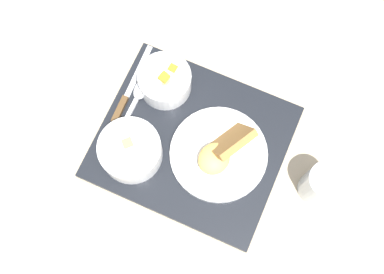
{
  "coord_description": "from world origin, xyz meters",
  "views": [
    {
      "loc": [
        0.11,
        -0.25,
        0.99
      ],
      "look_at": [
        0.0,
        0.0,
        0.05
      ],
      "focal_mm": 45.0,
      "sensor_mm": 36.0,
      "label": 1
    }
  ],
  "objects_px": {
    "plate_main": "(219,153)",
    "knife": "(126,97)",
    "bowl_soup": "(130,150)",
    "spoon": "(138,96)",
    "bowl_salad": "(165,80)",
    "glass_water": "(320,185)"
  },
  "relations": [
    {
      "from": "bowl_soup",
      "to": "spoon",
      "type": "height_order",
      "value": "bowl_soup"
    },
    {
      "from": "plate_main",
      "to": "bowl_salad",
      "type": "bearing_deg",
      "value": 150.22
    },
    {
      "from": "bowl_salad",
      "to": "plate_main",
      "type": "distance_m",
      "value": 0.19
    },
    {
      "from": "plate_main",
      "to": "glass_water",
      "type": "xyz_separation_m",
      "value": [
        0.21,
        0.02,
        0.01
      ]
    },
    {
      "from": "knife",
      "to": "glass_water",
      "type": "height_order",
      "value": "glass_water"
    },
    {
      "from": "bowl_salad",
      "to": "bowl_soup",
      "type": "relative_size",
      "value": 0.88
    },
    {
      "from": "glass_water",
      "to": "bowl_salad",
      "type": "bearing_deg",
      "value": 168.42
    },
    {
      "from": "bowl_salad",
      "to": "glass_water",
      "type": "bearing_deg",
      "value": -11.58
    },
    {
      "from": "plate_main",
      "to": "glass_water",
      "type": "bearing_deg",
      "value": 4.91
    },
    {
      "from": "spoon",
      "to": "plate_main",
      "type": "bearing_deg",
      "value": -102.3
    },
    {
      "from": "bowl_soup",
      "to": "spoon",
      "type": "xyz_separation_m",
      "value": [
        -0.04,
        0.12,
        -0.03
      ]
    },
    {
      "from": "plate_main",
      "to": "spoon",
      "type": "height_order",
      "value": "plate_main"
    },
    {
      "from": "bowl_salad",
      "to": "knife",
      "type": "bearing_deg",
      "value": -138.64
    },
    {
      "from": "glass_water",
      "to": "spoon",
      "type": "bearing_deg",
      "value": 175.89
    },
    {
      "from": "bowl_salad",
      "to": "glass_water",
      "type": "height_order",
      "value": "glass_water"
    },
    {
      "from": "glass_water",
      "to": "knife",
      "type": "bearing_deg",
      "value": 177.64
    },
    {
      "from": "bowl_salad",
      "to": "plate_main",
      "type": "relative_size",
      "value": 0.56
    },
    {
      "from": "knife",
      "to": "spoon",
      "type": "xyz_separation_m",
      "value": [
        0.02,
        0.01,
        0.0
      ]
    },
    {
      "from": "bowl_salad",
      "to": "glass_water",
      "type": "distance_m",
      "value": 0.38
    },
    {
      "from": "bowl_soup",
      "to": "knife",
      "type": "height_order",
      "value": "bowl_soup"
    },
    {
      "from": "knife",
      "to": "spoon",
      "type": "relative_size",
      "value": 1.25
    },
    {
      "from": "plate_main",
      "to": "knife",
      "type": "height_order",
      "value": "plate_main"
    }
  ]
}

